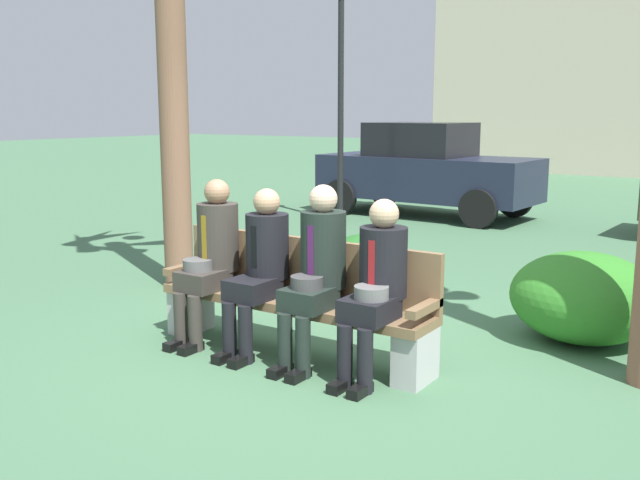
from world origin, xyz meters
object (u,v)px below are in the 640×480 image
object	(u,v)px
shrub_mid_lawn	(584,297)
seated_man_leftmost	(211,252)
street_lamp	(341,81)
seated_man_centerleft	(260,262)
park_bench	(296,298)
parked_car_near	(425,170)
seated_man_centerright	(317,267)
shrub_near_bench	(366,258)
seated_man_rightmost	(376,281)

from	to	relation	value
shrub_mid_lawn	seated_man_leftmost	bearing A→B (deg)	-147.15
street_lamp	seated_man_centerleft	bearing A→B (deg)	-62.98
shrub_mid_lawn	street_lamp	size ratio (longest dim) A/B	0.31
park_bench	parked_car_near	size ratio (longest dim) A/B	0.59
seated_man_leftmost	parked_car_near	distance (m)	7.72
park_bench	seated_man_leftmost	bearing A→B (deg)	-170.16
seated_man_centerleft	seated_man_centerright	xyz separation A→B (m)	(0.53, 0.00, 0.03)
shrub_near_bench	parked_car_near	size ratio (longest dim) A/B	0.22
seated_man_leftmost	shrub_near_bench	bearing A→B (deg)	89.50
seated_man_rightmost	street_lamp	distance (m)	7.51
shrub_mid_lawn	parked_car_near	size ratio (longest dim) A/B	0.30
seated_man_centerleft	shrub_near_bench	size ratio (longest dim) A/B	1.51
seated_man_centerleft	shrub_mid_lawn	size ratio (longest dim) A/B	1.07
seated_man_rightmost	street_lamp	xyz separation A→B (m)	(-4.12, 6.05, 1.67)
shrub_near_bench	seated_man_leftmost	bearing A→B (deg)	-90.50
shrub_mid_lawn	street_lamp	world-z (taller)	street_lamp
seated_man_centerright	shrub_mid_lawn	bearing A→B (deg)	47.39
seated_man_centerright	shrub_mid_lawn	distance (m)	2.29
seated_man_rightmost	parked_car_near	bearing A→B (deg)	113.26
shrub_near_bench	street_lamp	xyz separation A→B (m)	(-2.59, 3.56, 2.11)
street_lamp	park_bench	bearing A→B (deg)	-60.64
seated_man_leftmost	street_lamp	xyz separation A→B (m)	(-2.56, 6.04, 1.64)
seated_man_rightmost	shrub_mid_lawn	xyz separation A→B (m)	(1.02, 1.67, -0.34)
park_bench	seated_man_leftmost	world-z (taller)	seated_man_leftmost
seated_man_rightmost	parked_car_near	xyz separation A→B (m)	(-3.24, 7.54, 0.12)
seated_man_rightmost	shrub_mid_lawn	bearing A→B (deg)	58.66
seated_man_centerright	street_lamp	distance (m)	7.23
seated_man_centerleft	shrub_near_bench	bearing A→B (deg)	101.27
seated_man_leftmost	seated_man_rightmost	bearing A→B (deg)	-0.21
parked_car_near	street_lamp	world-z (taller)	street_lamp
shrub_near_bench	parked_car_near	world-z (taller)	parked_car_near
park_bench	seated_man_centerleft	size ratio (longest dim) A/B	1.82
park_bench	parked_car_near	bearing A→B (deg)	108.27
seated_man_rightmost	shrub_mid_lawn	distance (m)	1.98
seated_man_centerleft	parked_car_near	xyz separation A→B (m)	(-2.20, 7.53, 0.12)
shrub_near_bench	parked_car_near	distance (m)	5.36
parked_car_near	seated_man_centerleft	bearing A→B (deg)	-73.72
seated_man_centerright	shrub_mid_lawn	xyz separation A→B (m)	(1.53, 1.66, -0.37)
parked_car_near	park_bench	bearing A→B (deg)	-71.73
seated_man_centerright	shrub_mid_lawn	size ratio (longest dim) A/B	1.12
street_lamp	seated_man_leftmost	bearing A→B (deg)	-67.01
shrub_near_bench	shrub_mid_lawn	distance (m)	2.68
seated_man_leftmost	shrub_near_bench	world-z (taller)	seated_man_leftmost
seated_man_leftmost	seated_man_centerleft	size ratio (longest dim) A/B	1.04
shrub_mid_lawn	park_bench	bearing A→B (deg)	-139.83
seated_man_centerright	shrub_near_bench	world-z (taller)	seated_man_centerright
seated_man_centerleft	shrub_mid_lawn	world-z (taller)	seated_man_centerleft
street_lamp	shrub_mid_lawn	bearing A→B (deg)	-40.47
seated_man_leftmost	shrub_near_bench	size ratio (longest dim) A/B	1.56
seated_man_leftmost	seated_man_rightmost	world-z (taller)	seated_man_leftmost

